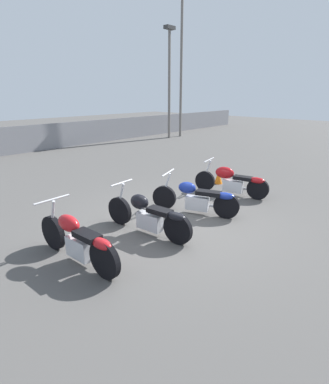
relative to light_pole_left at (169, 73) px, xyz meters
name	(u,v)px	position (x,y,z in m)	size (l,w,h in m)	color
ground_plane	(178,224)	(-9.89, -9.06, -3.90)	(60.00, 60.00, 0.00)	#514F4C
light_pole_left	(169,73)	(0.00, 0.00, 0.00)	(0.70, 0.35, 6.48)	slate
light_pole_right	(181,50)	(1.05, -0.06, 1.36)	(0.70, 0.35, 9.10)	slate
motorcycle_slot_0	(78,240)	(-12.26, -8.85, -3.47)	(0.67, 2.11, 1.01)	black
motorcycle_slot_1	(149,215)	(-10.67, -8.93, -3.49)	(0.62, 2.16, 0.98)	black
motorcycle_slot_2	(197,198)	(-9.14, -9.01, -3.50)	(1.00, 2.04, 0.96)	black
motorcycle_slot_3	(232,181)	(-7.36, -8.89, -3.48)	(0.78, 2.11, 0.96)	black
traffic_cone_near	(218,177)	(-6.63, -8.00, -3.68)	(0.26, 0.26, 0.43)	orange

